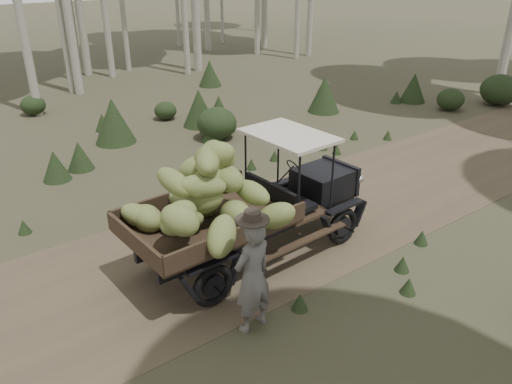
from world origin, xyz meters
The scene contains 5 objects.
ground centered at (0.00, 0.00, 0.00)m, with size 120.00×120.00×0.00m, color #473D2B.
dirt_track centered at (0.00, 0.00, 0.00)m, with size 70.00×4.00×0.01m, color brown.
banana_truck centered at (-2.26, -0.54, 1.37)m, with size 4.88×2.43×2.50m.
farmer centered at (-2.95, -2.11, 0.93)m, with size 0.71×0.54×1.97m.
undergrowth centered at (2.80, 2.34, 0.51)m, with size 24.86×21.24×1.34m.
Camera 1 is at (-6.45, -6.90, 5.06)m, focal length 35.00 mm.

